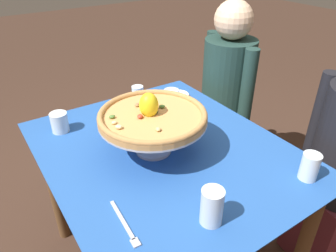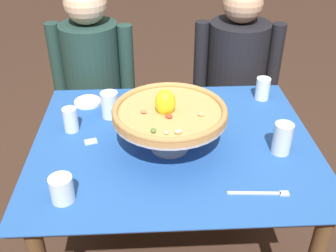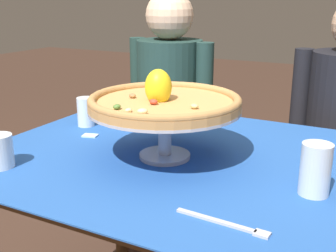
% 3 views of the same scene
% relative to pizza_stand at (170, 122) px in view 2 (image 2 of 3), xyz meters
% --- Properties ---
extents(dining_table, '(1.15, 0.96, 0.76)m').
position_rel_pizza_stand_xyz_m(dining_table, '(0.02, 0.05, -0.23)').
color(dining_table, brown).
rests_on(dining_table, ground).
extents(pizza_stand, '(0.44, 0.44, 0.15)m').
position_rel_pizza_stand_xyz_m(pizza_stand, '(0.00, 0.00, 0.00)').
color(pizza_stand, '#B7B7C1').
rests_on(pizza_stand, dining_table).
extents(pizza, '(0.44, 0.44, 0.11)m').
position_rel_pizza_stand_xyz_m(pizza, '(-0.00, -0.00, 0.05)').
color(pizza, tan).
rests_on(pizza, pizza_stand).
extents(water_glass_front_left, '(0.08, 0.08, 0.09)m').
position_rel_pizza_stand_xyz_m(water_glass_front_left, '(-0.37, -0.28, -0.08)').
color(water_glass_front_left, silver).
rests_on(water_glass_front_left, dining_table).
extents(water_glass_back_left, '(0.08, 0.08, 0.12)m').
position_rel_pizza_stand_xyz_m(water_glass_back_left, '(-0.25, 0.26, -0.07)').
color(water_glass_back_left, silver).
rests_on(water_glass_back_left, dining_table).
extents(water_glass_side_left, '(0.06, 0.06, 0.11)m').
position_rel_pizza_stand_xyz_m(water_glass_side_left, '(-0.41, 0.15, -0.07)').
color(water_glass_side_left, silver).
rests_on(water_glass_side_left, dining_table).
extents(water_glass_back_right, '(0.07, 0.07, 0.11)m').
position_rel_pizza_stand_xyz_m(water_glass_back_right, '(0.47, 0.39, -0.07)').
color(water_glass_back_right, silver).
rests_on(water_glass_back_right, dining_table).
extents(water_glass_side_right, '(0.07, 0.07, 0.13)m').
position_rel_pizza_stand_xyz_m(water_glass_side_right, '(0.43, -0.05, -0.07)').
color(water_glass_side_right, silver).
rests_on(water_glass_side_right, dining_table).
extents(side_plate, '(0.13, 0.13, 0.02)m').
position_rel_pizza_stand_xyz_m(side_plate, '(-0.37, 0.39, -0.11)').
color(side_plate, white).
rests_on(side_plate, dining_table).
extents(dinner_fork, '(0.21, 0.03, 0.01)m').
position_rel_pizza_stand_xyz_m(dinner_fork, '(0.30, -0.29, -0.12)').
color(dinner_fork, '#B7B7C1').
rests_on(dinner_fork, dining_table).
extents(sugar_packet, '(0.06, 0.05, 0.00)m').
position_rel_pizza_stand_xyz_m(sugar_packet, '(-0.32, 0.06, -0.12)').
color(sugar_packet, silver).
rests_on(sugar_packet, dining_table).
extents(diner_left, '(0.47, 0.36, 1.24)m').
position_rel_pizza_stand_xyz_m(diner_left, '(-0.39, 0.78, -0.29)').
color(diner_left, maroon).
rests_on(diner_left, ground).
extents(diner_right, '(0.49, 0.38, 1.22)m').
position_rel_pizza_stand_xyz_m(diner_right, '(0.43, 0.79, -0.29)').
color(diner_right, maroon).
rests_on(diner_right, ground).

